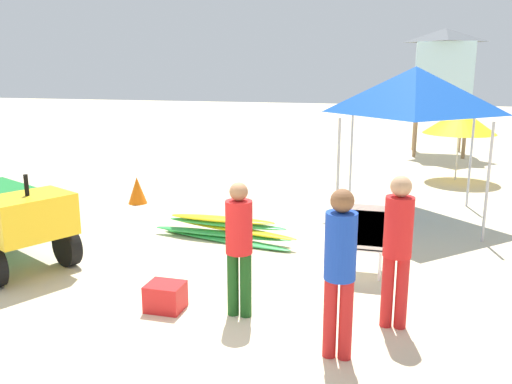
{
  "coord_description": "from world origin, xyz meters",
  "views": [
    {
      "loc": [
        2.36,
        -5.52,
        2.94
      ],
      "look_at": [
        0.28,
        2.09,
        1.1
      ],
      "focal_mm": 37.46,
      "sensor_mm": 36.0,
      "label": 1
    }
  ],
  "objects_px": {
    "utility_cart": "(5,214)",
    "lifeguard_near_left": "(398,242)",
    "stacked_plastic_chairs": "(366,233)",
    "lifeguard_near_right": "(239,241)",
    "surfboard_pile": "(225,229)",
    "traffic_cone_near": "(137,190)",
    "lifeguard_near_center": "(340,263)",
    "lifeguard_tower": "(444,63)",
    "cooler_box": "(165,297)",
    "popup_canopy": "(415,90)",
    "beach_umbrella_left": "(460,121)"
  },
  "relations": [
    {
      "from": "surfboard_pile",
      "to": "beach_umbrella_left",
      "type": "relative_size",
      "value": 1.41
    },
    {
      "from": "cooler_box",
      "to": "lifeguard_tower",
      "type": "bearing_deg",
      "value": 74.13
    },
    {
      "from": "traffic_cone_near",
      "to": "cooler_box",
      "type": "height_order",
      "value": "traffic_cone_near"
    },
    {
      "from": "stacked_plastic_chairs",
      "to": "lifeguard_near_left",
      "type": "height_order",
      "value": "lifeguard_near_left"
    },
    {
      "from": "popup_canopy",
      "to": "traffic_cone_near",
      "type": "relative_size",
      "value": 4.99
    },
    {
      "from": "lifeguard_near_center",
      "to": "traffic_cone_near",
      "type": "xyz_separation_m",
      "value": [
        -5.05,
        5.33,
        -0.74
      ]
    },
    {
      "from": "lifeguard_near_center",
      "to": "lifeguard_tower",
      "type": "xyz_separation_m",
      "value": [
        1.74,
        14.4,
        2.06
      ]
    },
    {
      "from": "beach_umbrella_left",
      "to": "cooler_box",
      "type": "xyz_separation_m",
      "value": [
        -4.17,
        -9.29,
        -1.41
      ]
    },
    {
      "from": "utility_cart",
      "to": "lifeguard_near_left",
      "type": "distance_m",
      "value": 5.77
    },
    {
      "from": "stacked_plastic_chairs",
      "to": "lifeguard_near_right",
      "type": "xyz_separation_m",
      "value": [
        -1.38,
        -1.66,
        0.3
      ]
    },
    {
      "from": "popup_canopy",
      "to": "cooler_box",
      "type": "xyz_separation_m",
      "value": [
        -2.9,
        -5.16,
        -2.35
      ]
    },
    {
      "from": "utility_cart",
      "to": "lifeguard_tower",
      "type": "relative_size",
      "value": 0.67
    },
    {
      "from": "utility_cart",
      "to": "cooler_box",
      "type": "relative_size",
      "value": 6.26
    },
    {
      "from": "surfboard_pile",
      "to": "popup_canopy",
      "type": "distance_m",
      "value": 4.51
    },
    {
      "from": "utility_cart",
      "to": "lifeguard_near_left",
      "type": "height_order",
      "value": "lifeguard_near_left"
    },
    {
      "from": "lifeguard_tower",
      "to": "beach_umbrella_left",
      "type": "xyz_separation_m",
      "value": [
        0.23,
        -4.54,
        -1.52
      ]
    },
    {
      "from": "utility_cart",
      "to": "lifeguard_tower",
      "type": "xyz_separation_m",
      "value": [
        6.93,
        12.97,
        2.32
      ]
    },
    {
      "from": "lifeguard_near_right",
      "to": "traffic_cone_near",
      "type": "distance_m",
      "value": 6.05
    },
    {
      "from": "stacked_plastic_chairs",
      "to": "lifeguard_near_left",
      "type": "xyz_separation_m",
      "value": [
        0.43,
        -1.48,
        0.39
      ]
    },
    {
      "from": "lifeguard_tower",
      "to": "lifeguard_near_right",
      "type": "bearing_deg",
      "value": -102.31
    },
    {
      "from": "lifeguard_near_right",
      "to": "traffic_cone_near",
      "type": "relative_size",
      "value": 2.78
    },
    {
      "from": "traffic_cone_near",
      "to": "cooler_box",
      "type": "bearing_deg",
      "value": -58.99
    },
    {
      "from": "stacked_plastic_chairs",
      "to": "cooler_box",
      "type": "xyz_separation_m",
      "value": [
        -2.31,
        -1.75,
        -0.48
      ]
    },
    {
      "from": "lifeguard_near_left",
      "to": "popup_canopy",
      "type": "relative_size",
      "value": 0.6
    },
    {
      "from": "surfboard_pile",
      "to": "cooler_box",
      "type": "bearing_deg",
      "value": -86.64
    },
    {
      "from": "lifeguard_near_left",
      "to": "surfboard_pile",
      "type": "bearing_deg",
      "value": 138.84
    },
    {
      "from": "surfboard_pile",
      "to": "lifeguard_near_center",
      "type": "bearing_deg",
      "value": -55.14
    },
    {
      "from": "utility_cart",
      "to": "lifeguard_tower",
      "type": "height_order",
      "value": "lifeguard_tower"
    },
    {
      "from": "lifeguard_near_right",
      "to": "lifeguard_tower",
      "type": "distance_m",
      "value": 14.23
    },
    {
      "from": "utility_cart",
      "to": "lifeguard_near_left",
      "type": "relative_size",
      "value": 1.57
    },
    {
      "from": "popup_canopy",
      "to": "lifeguard_tower",
      "type": "height_order",
      "value": "lifeguard_tower"
    },
    {
      "from": "utility_cart",
      "to": "beach_umbrella_left",
      "type": "relative_size",
      "value": 1.47
    },
    {
      "from": "surfboard_pile",
      "to": "lifeguard_near_center",
      "type": "distance_m",
      "value": 4.21
    },
    {
      "from": "traffic_cone_near",
      "to": "utility_cart",
      "type": "bearing_deg",
      "value": -92.05
    },
    {
      "from": "lifeguard_near_center",
      "to": "stacked_plastic_chairs",
      "type": "bearing_deg",
      "value": 87.04
    },
    {
      "from": "stacked_plastic_chairs",
      "to": "cooler_box",
      "type": "bearing_deg",
      "value": -142.81
    },
    {
      "from": "lifeguard_near_left",
      "to": "traffic_cone_near",
      "type": "distance_m",
      "value": 7.21
    },
    {
      "from": "cooler_box",
      "to": "popup_canopy",
      "type": "bearing_deg",
      "value": 60.66
    },
    {
      "from": "beach_umbrella_left",
      "to": "lifeguard_near_center",
      "type": "bearing_deg",
      "value": -101.33
    },
    {
      "from": "traffic_cone_near",
      "to": "popup_canopy",
      "type": "bearing_deg",
      "value": 4.0
    },
    {
      "from": "popup_canopy",
      "to": "beach_umbrella_left",
      "type": "bearing_deg",
      "value": 72.97
    },
    {
      "from": "surfboard_pile",
      "to": "lifeguard_near_center",
      "type": "xyz_separation_m",
      "value": [
        2.36,
        -3.38,
        0.85
      ]
    },
    {
      "from": "lifeguard_near_left",
      "to": "beach_umbrella_left",
      "type": "relative_size",
      "value": 0.94
    },
    {
      "from": "cooler_box",
      "to": "traffic_cone_near",
      "type": "bearing_deg",
      "value": 121.01
    },
    {
      "from": "beach_umbrella_left",
      "to": "cooler_box",
      "type": "relative_size",
      "value": 4.25
    },
    {
      "from": "utility_cart",
      "to": "popup_canopy",
      "type": "distance_m",
      "value": 7.51
    },
    {
      "from": "beach_umbrella_left",
      "to": "popup_canopy",
      "type": "bearing_deg",
      "value": -107.03
    },
    {
      "from": "surfboard_pile",
      "to": "beach_umbrella_left",
      "type": "bearing_deg",
      "value": 56.22
    },
    {
      "from": "lifeguard_near_left",
      "to": "traffic_cone_near",
      "type": "bearing_deg",
      "value": 141.32
    },
    {
      "from": "beach_umbrella_left",
      "to": "stacked_plastic_chairs",
      "type": "bearing_deg",
      "value": -103.83
    }
  ]
}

